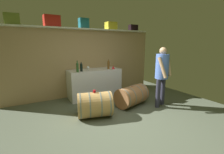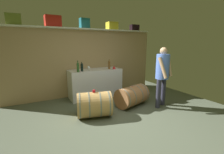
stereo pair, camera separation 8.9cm
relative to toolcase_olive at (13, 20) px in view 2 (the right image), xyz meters
The scene contains 18 objects.
ground_plane 3.50m from the toolcase_olive, 42.41° to the right, with size 6.33×8.27×0.02m, color #525B48.
back_wall_panel 2.29m from the toolcase_olive, ahead, with size 5.13×0.10×2.16m, color tan.
high_shelf_board 1.92m from the toolcase_olive, ahead, with size 4.72×0.40×0.03m, color white.
toolcase_olive is the anchor object (origin of this frame).
toolcase_red 0.96m from the toolcase_olive, ahead, with size 0.43×0.27×0.32m, color red.
toolcase_teal 1.89m from the toolcase_olive, ahead, with size 0.29×0.19×0.31m, color #207182.
toolcase_yellow 2.86m from the toolcase_olive, ahead, with size 0.34×0.29×0.25m, color yellow.
toolcase_black 3.79m from the toolcase_olive, ahead, with size 0.32×0.18×0.22m, color black.
work_cabinet 2.83m from the toolcase_olive, ahead, with size 1.67×0.67×0.92m, color white.
wine_bottle_amber 2.88m from the toolcase_olive, ahead, with size 0.07×0.07×0.31m.
wine_bottle_dark 2.11m from the toolcase_olive, 14.17° to the right, with size 0.08×0.08×0.28m.
wine_bottle_green 2.01m from the toolcase_olive, 18.31° to the right, with size 0.07×0.07×0.33m.
wine_glass 2.30m from the toolcase_olive, 12.37° to the right, with size 0.08×0.08×0.15m.
red_funnel 3.04m from the toolcase_olive, 10.15° to the right, with size 0.11×0.11×0.11m, color red.
wine_barrel_near 3.01m from the toolcase_olive, 46.55° to the right, with size 0.93×0.79×0.61m.
wine_barrel_far 3.71m from the toolcase_olive, 28.07° to the right, with size 1.04×0.78×0.57m.
tasting_cup 2.79m from the toolcase_olive, 46.57° to the right, with size 0.07×0.07×0.05m, color red.
winemaker_pouring 4.11m from the toolcase_olive, 28.92° to the right, with size 0.53×0.48×1.63m.
Camera 2 is at (-1.66, -2.55, 1.72)m, focal length 25.22 mm.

